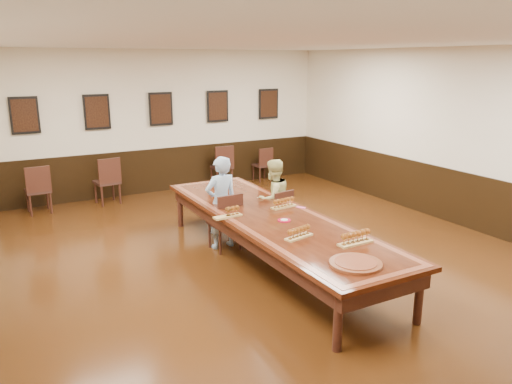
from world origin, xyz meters
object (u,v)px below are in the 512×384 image
person_man (221,203)px  spare_chair_b (107,180)px  conference_table (272,225)px  carved_platter (356,264)px  spare_chair_c (221,165)px  spare_chair_d (262,164)px  chair_woman (277,214)px  person_woman (273,199)px  spare_chair_a (38,189)px  chair_man (225,221)px

person_man → spare_chair_b: bearing=-77.1°
conference_table → carved_platter: 2.01m
spare_chair_c → person_man: bearing=68.1°
spare_chair_d → carved_platter: spare_chair_d is taller
chair_woman → spare_chair_b: (-2.01, 3.61, 0.07)m
spare_chair_d → person_woman: bearing=61.8°
spare_chair_a → person_man: (2.39, -3.48, 0.27)m
spare_chair_d → conference_table: bearing=60.9°
person_woman → carved_platter: (-0.71, -3.00, 0.09)m
chair_man → spare_chair_b: (-1.04, 3.60, 0.03)m
spare_chair_b → carved_platter: bearing=93.5°
spare_chair_b → spare_chair_a: bearing=-6.7°
spare_chair_b → person_woman: bearing=112.0°
chair_woman → person_man: size_ratio=0.58×
chair_woman → conference_table: bearing=44.7°
chair_woman → spare_chair_a: 4.92m
spare_chair_c → spare_chair_a: bearing=6.9°
spare_chair_d → person_man: size_ratio=0.57×
spare_chair_c → carved_platter: 6.93m
person_man → chair_man: bearing=90.0°
spare_chair_a → spare_chair_d: spare_chair_a is taller
chair_man → spare_chair_c: (1.74, 3.85, 0.03)m
chair_woman → spare_chair_c: (0.77, 3.86, 0.06)m
person_man → person_woman: person_man is taller
carved_platter → spare_chair_c: bearing=77.5°
spare_chair_a → person_woman: 4.85m
person_woman → carved_platter: bearing=65.8°
chair_man → spare_chair_c: 4.23m
chair_woman → spare_chair_a: (-3.37, 3.59, 0.05)m
chair_woman → carved_platter: chair_woman is taller
carved_platter → conference_table: bearing=86.8°
chair_man → person_woman: (0.95, 0.09, 0.21)m
chair_man → spare_chair_c: size_ratio=0.95×
carved_platter → spare_chair_a: bearing=112.1°
carved_platter → person_man: bearing=94.7°
chair_woman → spare_chair_d: 4.28m
person_woman → person_man: bearing=-11.6°
person_man → person_woman: 0.96m
conference_table → carved_platter: (-0.11, -2.01, 0.16)m
chair_man → carved_platter: bearing=91.2°
conference_table → spare_chair_d: bearing=62.1°
person_man → spare_chair_c: bearing=-118.5°
chair_man → carved_platter: chair_man is taller
person_woman → conference_table: (-0.60, -0.99, -0.07)m
carved_platter → chair_woman: bearing=75.9°
chair_man → chair_woman: size_ratio=1.08×
spare_chair_a → person_woman: person_woman is taller
spare_chair_b → conference_table: (1.40, -4.51, 0.11)m
spare_chair_a → spare_chair_b: spare_chair_b is taller
chair_woman → conference_table: size_ratio=0.17×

